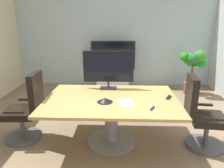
{
  "coord_description": "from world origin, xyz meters",
  "views": [
    {
      "loc": [
        0.17,
        -3.07,
        1.84
      ],
      "look_at": [
        0.05,
        0.18,
        0.87
      ],
      "focal_mm": 34.56,
      "sensor_mm": 36.0,
      "label": 1
    }
  ],
  "objects_px": {
    "office_chair_right": "(201,119)",
    "wall_display_unit": "(113,72)",
    "office_chair_left": "(27,113)",
    "potted_plant": "(193,66)",
    "tv_monitor": "(108,68)",
    "conference_phone": "(105,100)",
    "conference_table": "(111,109)",
    "remote_control": "(169,97)"
  },
  "relations": [
    {
      "from": "potted_plant",
      "to": "remote_control",
      "type": "xyz_separation_m",
      "value": [
        -1.11,
        -2.34,
        -0.0
      ]
    },
    {
      "from": "office_chair_left",
      "to": "potted_plant",
      "type": "xyz_separation_m",
      "value": [
        3.29,
        2.36,
        0.28
      ]
    },
    {
      "from": "office_chair_left",
      "to": "tv_monitor",
      "type": "height_order",
      "value": "tv_monitor"
    },
    {
      "from": "office_chair_right",
      "to": "potted_plant",
      "type": "distance_m",
      "value": 2.57
    },
    {
      "from": "tv_monitor",
      "to": "potted_plant",
      "type": "xyz_separation_m",
      "value": [
        2.04,
        1.88,
        -0.35
      ]
    },
    {
      "from": "tv_monitor",
      "to": "potted_plant",
      "type": "distance_m",
      "value": 2.8
    },
    {
      "from": "wall_display_unit",
      "to": "conference_phone",
      "type": "xyz_separation_m",
      "value": [
        -0.01,
        -3.02,
        0.31
      ]
    },
    {
      "from": "potted_plant",
      "to": "conference_table",
      "type": "bearing_deg",
      "value": -129.43
    },
    {
      "from": "office_chair_left",
      "to": "wall_display_unit",
      "type": "relative_size",
      "value": 0.83
    },
    {
      "from": "conference_phone",
      "to": "remote_control",
      "type": "height_order",
      "value": "conference_phone"
    },
    {
      "from": "conference_table",
      "to": "office_chair_left",
      "type": "height_order",
      "value": "office_chair_left"
    },
    {
      "from": "office_chair_left",
      "to": "office_chair_right",
      "type": "height_order",
      "value": "same"
    },
    {
      "from": "office_chair_left",
      "to": "office_chair_right",
      "type": "bearing_deg",
      "value": 84.74
    },
    {
      "from": "office_chair_right",
      "to": "remote_control",
      "type": "bearing_deg",
      "value": 80.21
    },
    {
      "from": "office_chair_left",
      "to": "wall_display_unit",
      "type": "height_order",
      "value": "wall_display_unit"
    },
    {
      "from": "tv_monitor",
      "to": "remote_control",
      "type": "bearing_deg",
      "value": -26.14
    },
    {
      "from": "office_chair_left",
      "to": "wall_display_unit",
      "type": "xyz_separation_m",
      "value": [
        1.25,
        2.83,
        -0.01
      ]
    },
    {
      "from": "tv_monitor",
      "to": "wall_display_unit",
      "type": "distance_m",
      "value": 2.44
    },
    {
      "from": "potted_plant",
      "to": "remote_control",
      "type": "distance_m",
      "value": 2.59
    },
    {
      "from": "potted_plant",
      "to": "remote_control",
      "type": "relative_size",
      "value": 6.79
    },
    {
      "from": "conference_table",
      "to": "remote_control",
      "type": "height_order",
      "value": "remote_control"
    },
    {
      "from": "remote_control",
      "to": "tv_monitor",
      "type": "bearing_deg",
      "value": 177.84
    },
    {
      "from": "conference_phone",
      "to": "wall_display_unit",
      "type": "bearing_deg",
      "value": 89.74
    },
    {
      "from": "office_chair_left",
      "to": "tv_monitor",
      "type": "relative_size",
      "value": 1.3
    },
    {
      "from": "office_chair_right",
      "to": "wall_display_unit",
      "type": "xyz_separation_m",
      "value": [
        -1.39,
        2.94,
        -0.01
      ]
    },
    {
      "from": "office_chair_left",
      "to": "wall_display_unit",
      "type": "distance_m",
      "value": 3.09
    },
    {
      "from": "office_chair_right",
      "to": "conference_phone",
      "type": "height_order",
      "value": "office_chair_right"
    },
    {
      "from": "tv_monitor",
      "to": "conference_phone",
      "type": "relative_size",
      "value": 3.82
    },
    {
      "from": "tv_monitor",
      "to": "conference_phone",
      "type": "xyz_separation_m",
      "value": [
        -0.01,
        -0.66,
        -0.33
      ]
    },
    {
      "from": "conference_table",
      "to": "remote_control",
      "type": "bearing_deg",
      "value": 3.7
    },
    {
      "from": "office_chair_left",
      "to": "conference_phone",
      "type": "xyz_separation_m",
      "value": [
        1.23,
        -0.19,
        0.3
      ]
    },
    {
      "from": "conference_phone",
      "to": "office_chair_left",
      "type": "bearing_deg",
      "value": 171.22
    },
    {
      "from": "potted_plant",
      "to": "conference_phone",
      "type": "bearing_deg",
      "value": -128.88
    },
    {
      "from": "wall_display_unit",
      "to": "conference_phone",
      "type": "height_order",
      "value": "wall_display_unit"
    },
    {
      "from": "conference_table",
      "to": "conference_phone",
      "type": "relative_size",
      "value": 8.87
    },
    {
      "from": "tv_monitor",
      "to": "conference_table",
      "type": "bearing_deg",
      "value": -82.1
    },
    {
      "from": "conference_table",
      "to": "office_chair_left",
      "type": "relative_size",
      "value": 1.79
    },
    {
      "from": "wall_display_unit",
      "to": "conference_phone",
      "type": "distance_m",
      "value": 3.04
    },
    {
      "from": "tv_monitor",
      "to": "office_chair_right",
      "type": "bearing_deg",
      "value": -22.93
    },
    {
      "from": "office_chair_right",
      "to": "potted_plant",
      "type": "relative_size",
      "value": 0.94
    },
    {
      "from": "wall_display_unit",
      "to": "remote_control",
      "type": "height_order",
      "value": "wall_display_unit"
    },
    {
      "from": "conference_table",
      "to": "conference_phone",
      "type": "distance_m",
      "value": 0.26
    }
  ]
}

